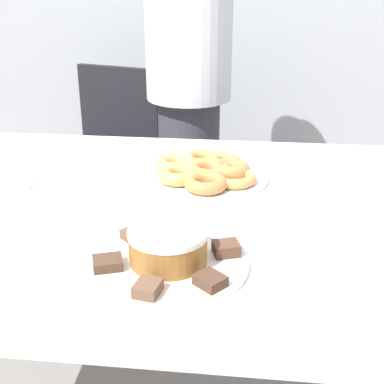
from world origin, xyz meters
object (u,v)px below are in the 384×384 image
(plate_cake, at_px, (168,263))
(frosted_cake, at_px, (168,245))
(person_standing, at_px, (189,85))
(plate_donuts, at_px, (209,177))
(office_chair_left, at_px, (107,175))
(napkin, at_px, (16,183))

(plate_cake, xyz_separation_m, frosted_cake, (0.00, 0.00, 0.04))
(plate_cake, distance_m, frosted_cake, 0.04)
(frosted_cake, bearing_deg, person_standing, 94.72)
(person_standing, relative_size, plate_cake, 4.93)
(person_standing, relative_size, plate_donuts, 4.82)
(plate_donuts, relative_size, frosted_cake, 2.08)
(plate_cake, relative_size, frosted_cake, 2.04)
(office_chair_left, distance_m, napkin, 0.97)
(plate_donuts, bearing_deg, frosted_cake, -95.25)
(plate_cake, height_order, plate_donuts, same)
(napkin, bearing_deg, person_standing, 64.84)
(office_chair_left, relative_size, napkin, 8.64)
(plate_cake, bearing_deg, napkin, 142.17)
(office_chair_left, relative_size, plate_donuts, 2.62)
(person_standing, relative_size, napkin, 15.90)
(plate_donuts, bearing_deg, plate_cake, -95.25)
(person_standing, height_order, frosted_cake, person_standing)
(office_chair_left, height_order, napkin, office_chair_left)
(plate_cake, relative_size, napkin, 3.23)
(napkin, bearing_deg, plate_donuts, 10.56)
(plate_donuts, bearing_deg, person_standing, 101.15)
(office_chair_left, xyz_separation_m, frosted_cake, (0.49, -1.29, 0.38))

